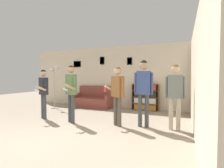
# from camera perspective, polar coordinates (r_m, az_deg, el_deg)

# --- Properties ---
(ground_plane) EXTENTS (20.00, 20.00, 0.00)m
(ground_plane) POSITION_cam_1_polar(r_m,az_deg,el_deg) (4.12, -24.63, -17.13)
(ground_plane) COLOR gray
(wall_back) EXTENTS (8.59, 0.08, 2.70)m
(wall_back) POSITION_cam_1_polar(r_m,az_deg,el_deg) (7.82, 0.91, 2.31)
(wall_back) COLOR beige
(wall_back) RESTS_ON ground_plane
(wall_right) EXTENTS (0.06, 7.01, 2.70)m
(wall_right) POSITION_cam_1_polar(r_m,az_deg,el_deg) (4.95, 25.46, 2.00)
(wall_right) COLOR beige
(wall_right) RESTS_ON ground_plane
(couch) EXTENTS (1.75, 0.80, 0.93)m
(couch) POSITION_cam_1_polar(r_m,az_deg,el_deg) (7.89, -6.16, -5.36)
(couch) COLOR brown
(couch) RESTS_ON ground_plane
(bookshelf) EXTENTS (1.08, 0.30, 1.07)m
(bookshelf) POSITION_cam_1_polar(r_m,az_deg,el_deg) (7.25, 10.85, -4.25)
(bookshelf) COLOR brown
(bookshelf) RESTS_ON ground_plane
(floor_lamp) EXTENTS (0.45, 0.28, 1.81)m
(floor_lamp) POSITION_cam_1_polar(r_m,az_deg,el_deg) (7.94, -18.38, 1.94)
(floor_lamp) COLOR #ADA89E
(floor_lamp) RESTS_ON ground_plane
(person_player_foreground_left) EXTENTS (0.44, 0.58, 1.59)m
(person_player_foreground_left) POSITION_cam_1_polar(r_m,az_deg,el_deg) (6.09, -21.49, -1.48)
(person_player_foreground_left) COLOR #3D4247
(person_player_foreground_left) RESTS_ON ground_plane
(person_player_foreground_center) EXTENTS (0.45, 0.59, 1.71)m
(person_player_foreground_center) POSITION_cam_1_polar(r_m,az_deg,el_deg) (5.29, -13.22, -1.05)
(person_player_foreground_center) COLOR #3D4247
(person_player_foreground_center) RESTS_ON ground_plane
(person_watcher_holding_cup) EXTENTS (0.58, 0.36, 1.64)m
(person_watcher_holding_cup) POSITION_cam_1_polar(r_m,az_deg,el_deg) (4.82, 1.78, -1.84)
(person_watcher_holding_cup) COLOR brown
(person_watcher_holding_cup) RESTS_ON ground_plane
(person_spectator_near_bookshelf) EXTENTS (0.50, 0.23, 1.81)m
(person_spectator_near_bookshelf) POSITION_cam_1_polar(r_m,az_deg,el_deg) (4.78, 10.28, -0.50)
(person_spectator_near_bookshelf) COLOR #3D4247
(person_spectator_near_bookshelf) RESTS_ON ground_plane
(person_spectator_far_right) EXTENTS (0.50, 0.23, 1.68)m
(person_spectator_far_right) POSITION_cam_1_polar(r_m,az_deg,el_deg) (4.71, 19.88, -1.80)
(person_spectator_far_right) COLOR #B7AD99
(person_spectator_far_right) RESTS_ON ground_plane
(bottle_on_floor) EXTENTS (0.07, 0.07, 0.24)m
(bottle_on_floor) POSITION_cam_1_polar(r_m,az_deg,el_deg) (7.61, -11.97, -7.29)
(bottle_on_floor) COLOR #3D6638
(bottle_on_floor) RESTS_ON ground_plane
(drinking_cup) EXTENTS (0.08, 0.08, 0.11)m
(drinking_cup) POSITION_cam_1_polar(r_m,az_deg,el_deg) (7.25, 9.31, 0.46)
(drinking_cup) COLOR red
(drinking_cup) RESTS_ON bookshelf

